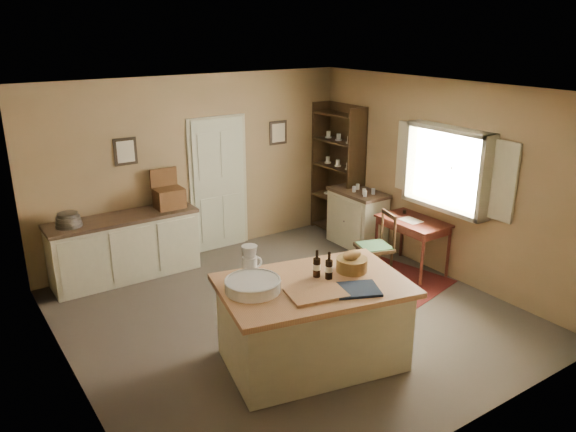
% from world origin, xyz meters
% --- Properties ---
extents(ground, '(5.00, 5.00, 0.00)m').
position_xyz_m(ground, '(0.00, 0.00, 0.00)').
color(ground, brown).
rests_on(ground, ground).
extents(wall_back, '(5.00, 0.10, 2.70)m').
position_xyz_m(wall_back, '(0.00, 2.50, 1.35)').
color(wall_back, '#8B704D').
rests_on(wall_back, ground).
extents(wall_front, '(5.00, 0.10, 2.70)m').
position_xyz_m(wall_front, '(0.00, -2.50, 1.35)').
color(wall_front, '#8B704D').
rests_on(wall_front, ground).
extents(wall_left, '(0.10, 5.00, 2.70)m').
position_xyz_m(wall_left, '(-2.50, 0.00, 1.35)').
color(wall_left, '#8B704D').
rests_on(wall_left, ground).
extents(wall_right, '(0.10, 5.00, 2.70)m').
position_xyz_m(wall_right, '(2.50, 0.00, 1.35)').
color(wall_right, '#8B704D').
rests_on(wall_right, ground).
extents(ceiling, '(5.00, 5.00, 0.00)m').
position_xyz_m(ceiling, '(0.00, 0.00, 2.70)').
color(ceiling, silver).
rests_on(ceiling, wall_back).
extents(door, '(0.97, 0.06, 2.11)m').
position_xyz_m(door, '(0.35, 2.47, 1.05)').
color(door, '#B9BA9C').
rests_on(door, ground).
extents(framed_prints, '(2.82, 0.02, 0.38)m').
position_xyz_m(framed_prints, '(0.20, 2.48, 1.72)').
color(framed_prints, black).
rests_on(framed_prints, ground).
extents(window, '(0.25, 1.99, 1.12)m').
position_xyz_m(window, '(2.42, -0.20, 1.55)').
color(window, '#BBB491').
rests_on(window, ground).
extents(work_island, '(2.09, 1.59, 1.20)m').
position_xyz_m(work_island, '(-0.36, -0.92, 0.48)').
color(work_island, '#BBB491').
rests_on(work_island, ground).
extents(sideboard, '(2.02, 0.58, 1.18)m').
position_xyz_m(sideboard, '(-1.26, 2.20, 0.48)').
color(sideboard, '#BBB491').
rests_on(sideboard, ground).
extents(rug, '(1.43, 1.81, 0.01)m').
position_xyz_m(rug, '(1.75, 0.16, 0.00)').
color(rug, '#531510').
rests_on(rug, ground).
extents(writing_desk, '(0.60, 0.98, 0.82)m').
position_xyz_m(writing_desk, '(2.20, 0.16, 0.67)').
color(writing_desk, '#3D1710').
rests_on(writing_desk, ground).
extents(desk_chair, '(0.54, 0.54, 0.94)m').
position_xyz_m(desk_chair, '(1.54, 0.22, 0.47)').
color(desk_chair, black).
rests_on(desk_chair, ground).
extents(right_cabinet, '(0.54, 0.96, 0.99)m').
position_xyz_m(right_cabinet, '(2.20, 1.34, 0.46)').
color(right_cabinet, '#BBB491').
rests_on(right_cabinet, ground).
extents(shelving_unit, '(0.37, 0.97, 2.16)m').
position_xyz_m(shelving_unit, '(2.36, 2.00, 1.08)').
color(shelving_unit, black).
rests_on(shelving_unit, ground).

